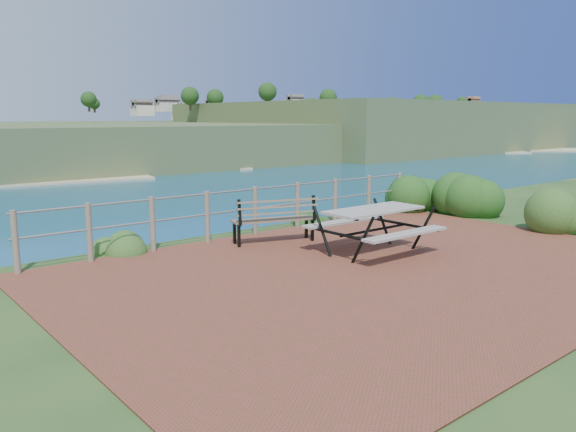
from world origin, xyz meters
The scene contains 10 objects.
ground centered at (0.00, 0.00, 0.00)m, with size 10.00×7.00×0.12m, color brown.
safety_railing centered at (0.00, 3.35, 0.57)m, with size 9.40×0.10×1.00m.
distant_bay centered at (173.07, 202.61, -1.52)m, with size 290.00×232.36×24.00m.
picnic_table centered at (0.69, 0.73, 0.51)m, with size 1.90×1.64×0.80m.
park_bench centered at (-0.16, 2.53, 0.60)m, with size 1.66×0.90×0.91m.
shrub_right_front centered at (5.32, 1.87, 0.00)m, with size 1.38×1.38×1.97m, color #154717.
shrub_right_back centered at (5.20, -0.63, 0.00)m, with size 1.15×1.15×1.64m, color #23481B.
shrub_right_edge centered at (5.14, 3.16, 0.00)m, with size 1.11×1.11×1.58m, color #154717.
shrub_lip_west centered at (-2.84, 3.75, 0.00)m, with size 0.81×0.81×0.56m, color #23481B.
shrub_lip_east centered at (1.80, 3.72, 0.00)m, with size 0.66×0.66×0.35m, color #154717.
Camera 1 is at (-6.76, -5.85, 2.43)m, focal length 35.00 mm.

